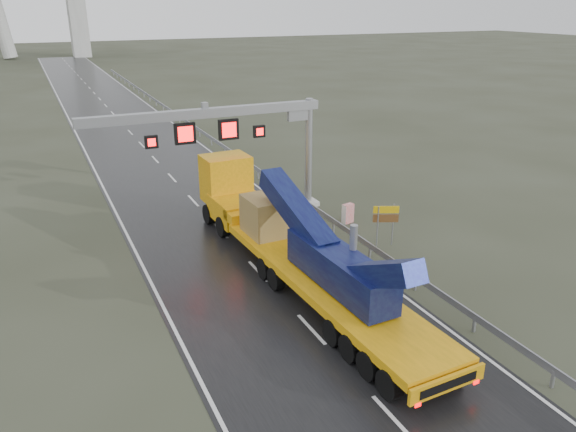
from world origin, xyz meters
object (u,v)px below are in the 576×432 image
sign_gantry (239,130)px  striped_barrier (348,213)px  exit_sign_pair (386,218)px  heavy_haul_truck (281,231)px

sign_gantry → striped_barrier: 8.48m
sign_gantry → exit_sign_pair: 10.50m
striped_barrier → exit_sign_pair: bearing=-103.6°
sign_gantry → exit_sign_pair: size_ratio=6.07×
exit_sign_pair → striped_barrier: 4.15m
heavy_haul_truck → exit_sign_pair: bearing=-4.3°
sign_gantry → heavy_haul_truck: bearing=-95.2°
sign_gantry → striped_barrier: bearing=-35.7°
heavy_haul_truck → striped_barrier: bearing=28.7°
heavy_haul_truck → exit_sign_pair: size_ratio=8.71×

